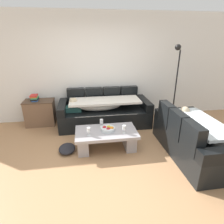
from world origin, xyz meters
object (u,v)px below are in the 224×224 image
(fruit_bowl, at_px, (108,129))
(floor_lamp, at_px, (175,80))
(wine_glass_far_back, at_px, (101,122))
(book_stack_on_cabinet, at_px, (34,98))
(couch_along_wall, at_px, (103,112))
(wine_glass_near_right, at_px, (124,128))
(side_cabinet, at_px, (40,113))
(wine_glass_near_left, at_px, (89,130))
(crumpled_garment, at_px, (67,149))
(couch_near_window, at_px, (193,138))
(coffee_table, at_px, (106,137))

(fruit_bowl, relative_size, floor_lamp, 0.14)
(wine_glass_far_back, distance_m, floor_lamp, 2.19)
(book_stack_on_cabinet, bearing_deg, wine_glass_far_back, -37.26)
(couch_along_wall, xyz_separation_m, wine_glass_far_back, (-0.14, -0.93, 0.16))
(fruit_bowl, bearing_deg, wine_glass_near_right, -27.36)
(side_cabinet, relative_size, floor_lamp, 0.37)
(wine_glass_near_left, xyz_separation_m, book_stack_on_cabinet, (-1.25, 1.50, 0.22))
(book_stack_on_cabinet, bearing_deg, couch_along_wall, -7.78)
(fruit_bowl, xyz_separation_m, wine_glass_near_right, (0.29, -0.15, 0.07))
(wine_glass_near_left, relative_size, wine_glass_far_back, 1.00)
(fruit_bowl, height_order, crumpled_garment, fruit_bowl)
(wine_glass_near_left, relative_size, floor_lamp, 0.09)
(couch_near_window, xyz_separation_m, wine_glass_far_back, (-1.66, 0.65, 0.16))
(wine_glass_near_right, bearing_deg, side_cabinet, 140.66)
(floor_lamp, bearing_deg, crumpled_garment, -158.16)
(wine_glass_near_right, height_order, wine_glass_far_back, same)
(wine_glass_far_back, relative_size, crumpled_garment, 0.42)
(wine_glass_far_back, height_order, floor_lamp, floor_lamp)
(couch_near_window, distance_m, crumpled_garment, 2.42)
(wine_glass_far_back, bearing_deg, crumpled_garment, -162.96)
(wine_glass_near_left, relative_size, side_cabinet, 0.23)
(couch_along_wall, xyz_separation_m, wine_glass_near_right, (0.26, -1.28, 0.16))
(fruit_bowl, relative_size, wine_glass_far_back, 1.69)
(couch_near_window, distance_m, side_cabinet, 3.59)
(coffee_table, distance_m, floor_lamp, 2.30)
(wine_glass_near_left, bearing_deg, coffee_table, 22.17)
(wine_glass_far_back, height_order, crumpled_garment, wine_glass_far_back)
(wine_glass_near_left, height_order, side_cabinet, side_cabinet)
(side_cabinet, height_order, floor_lamp, floor_lamp)
(fruit_bowl, bearing_deg, book_stack_on_cabinet, 140.26)
(wine_glass_near_left, distance_m, wine_glass_far_back, 0.43)
(wine_glass_near_right, distance_m, floor_lamp, 2.04)
(wine_glass_near_right, distance_m, wine_glass_far_back, 0.53)
(couch_along_wall, distance_m, coffee_table, 1.14)
(coffee_table, distance_m, wine_glass_near_left, 0.45)
(couch_near_window, distance_m, coffee_table, 1.65)
(wine_glass_near_right, bearing_deg, wine_glass_far_back, 138.78)
(wine_glass_near_left, distance_m, side_cabinet, 1.91)
(wine_glass_near_right, height_order, crumpled_garment, wine_glass_near_right)
(fruit_bowl, bearing_deg, coffee_table, -176.24)
(fruit_bowl, distance_m, book_stack_on_cabinet, 2.14)
(couch_near_window, bearing_deg, coffee_table, 74.16)
(coffee_table, distance_m, wine_glass_near_right, 0.44)
(fruit_bowl, distance_m, floor_lamp, 2.21)
(wine_glass_near_right, bearing_deg, wine_glass_near_left, 179.38)
(couch_near_window, xyz_separation_m, side_cabinet, (-3.10, 1.81, -0.01))
(fruit_bowl, distance_m, crumpled_garment, 0.89)
(side_cabinet, height_order, crumpled_garment, side_cabinet)
(coffee_table, xyz_separation_m, wine_glass_far_back, (-0.07, 0.20, 0.26))
(couch_along_wall, height_order, fruit_bowl, couch_along_wall)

